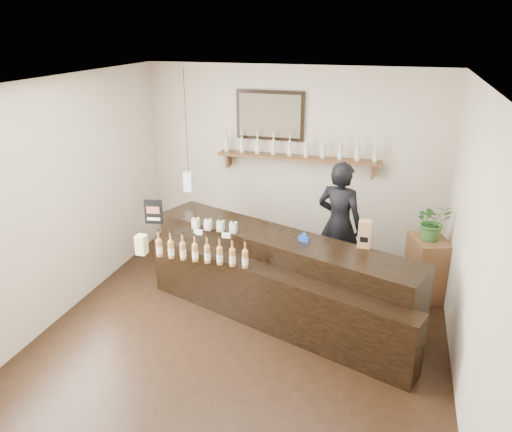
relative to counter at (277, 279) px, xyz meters
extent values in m
plane|color=black|center=(-0.25, -0.57, -0.46)|extent=(5.00, 5.00, 0.00)
plane|color=beige|center=(-0.25, 1.93, 0.94)|extent=(4.50, 0.00, 4.50)
plane|color=beige|center=(-0.25, -3.07, 0.94)|extent=(4.50, 0.00, 4.50)
plane|color=beige|center=(-2.50, -0.57, 0.94)|extent=(0.00, 5.00, 5.00)
plane|color=beige|center=(2.00, -0.57, 0.94)|extent=(0.00, 5.00, 5.00)
plane|color=white|center=(-0.25, -0.57, 2.34)|extent=(5.00, 5.00, 0.00)
cube|color=#56361D|center=(-0.15, 1.80, 1.04)|extent=(2.40, 0.25, 0.04)
cube|color=#56361D|center=(-1.23, 1.83, 0.92)|extent=(0.04, 0.20, 0.20)
cube|color=#56361D|center=(0.93, 1.83, 0.92)|extent=(0.04, 0.20, 0.20)
cube|color=black|center=(-0.60, 1.90, 1.62)|extent=(1.02, 0.04, 0.72)
cube|color=#41392A|center=(-0.60, 1.87, 1.62)|extent=(0.92, 0.01, 0.62)
cube|color=white|center=(-1.55, 1.03, 0.79)|extent=(0.12, 0.12, 0.28)
cylinder|color=black|center=(-1.55, 1.03, 1.64)|extent=(0.01, 0.01, 1.41)
cylinder|color=beige|center=(-1.25, 1.80, 1.17)|extent=(0.07, 0.07, 0.20)
cone|color=beige|center=(-1.25, 1.80, 1.29)|extent=(0.07, 0.07, 0.05)
cylinder|color=beige|center=(-1.25, 1.80, 1.35)|extent=(0.02, 0.02, 0.07)
cylinder|color=#E69843|center=(-1.25, 1.80, 1.40)|extent=(0.03, 0.03, 0.02)
cylinder|color=white|center=(-1.25, 1.80, 1.15)|extent=(0.07, 0.07, 0.09)
cylinder|color=beige|center=(-1.01, 1.80, 1.17)|extent=(0.07, 0.07, 0.20)
cone|color=beige|center=(-1.01, 1.80, 1.29)|extent=(0.07, 0.07, 0.05)
cylinder|color=beige|center=(-1.01, 1.80, 1.35)|extent=(0.02, 0.02, 0.07)
cylinder|color=#E69843|center=(-1.01, 1.80, 1.40)|extent=(0.03, 0.03, 0.02)
cylinder|color=white|center=(-1.01, 1.80, 1.15)|extent=(0.07, 0.07, 0.09)
cylinder|color=beige|center=(-0.76, 1.80, 1.17)|extent=(0.07, 0.07, 0.20)
cone|color=beige|center=(-0.76, 1.80, 1.29)|extent=(0.07, 0.07, 0.05)
cylinder|color=beige|center=(-0.76, 1.80, 1.35)|extent=(0.02, 0.02, 0.07)
cylinder|color=#E69843|center=(-0.76, 1.80, 1.40)|extent=(0.03, 0.03, 0.02)
cylinder|color=white|center=(-0.76, 1.80, 1.15)|extent=(0.07, 0.07, 0.09)
cylinder|color=beige|center=(-0.52, 1.80, 1.17)|extent=(0.07, 0.07, 0.20)
cone|color=beige|center=(-0.52, 1.80, 1.29)|extent=(0.07, 0.07, 0.05)
cylinder|color=beige|center=(-0.52, 1.80, 1.35)|extent=(0.02, 0.02, 0.07)
cylinder|color=#E69843|center=(-0.52, 1.80, 1.40)|extent=(0.03, 0.03, 0.02)
cylinder|color=white|center=(-0.52, 1.80, 1.15)|extent=(0.07, 0.07, 0.09)
cylinder|color=beige|center=(-0.27, 1.80, 1.17)|extent=(0.07, 0.07, 0.20)
cone|color=beige|center=(-0.27, 1.80, 1.29)|extent=(0.07, 0.07, 0.05)
cylinder|color=beige|center=(-0.27, 1.80, 1.35)|extent=(0.02, 0.02, 0.07)
cylinder|color=#E69843|center=(-0.27, 1.80, 1.40)|extent=(0.03, 0.03, 0.02)
cylinder|color=white|center=(-0.27, 1.80, 1.15)|extent=(0.07, 0.07, 0.09)
cylinder|color=beige|center=(-0.03, 1.80, 1.17)|extent=(0.07, 0.07, 0.20)
cone|color=beige|center=(-0.03, 1.80, 1.29)|extent=(0.07, 0.07, 0.05)
cylinder|color=beige|center=(-0.03, 1.80, 1.35)|extent=(0.02, 0.02, 0.07)
cylinder|color=#E69843|center=(-0.03, 1.80, 1.40)|extent=(0.03, 0.03, 0.02)
cylinder|color=white|center=(-0.03, 1.80, 1.15)|extent=(0.07, 0.07, 0.09)
cylinder|color=beige|center=(0.21, 1.80, 1.17)|extent=(0.07, 0.07, 0.20)
cone|color=beige|center=(0.21, 1.80, 1.29)|extent=(0.07, 0.07, 0.05)
cylinder|color=beige|center=(0.21, 1.80, 1.35)|extent=(0.02, 0.02, 0.07)
cylinder|color=#E69843|center=(0.21, 1.80, 1.40)|extent=(0.03, 0.03, 0.02)
cylinder|color=white|center=(0.21, 1.80, 1.15)|extent=(0.07, 0.07, 0.09)
cylinder|color=beige|center=(0.46, 1.80, 1.17)|extent=(0.07, 0.07, 0.20)
cone|color=beige|center=(0.46, 1.80, 1.29)|extent=(0.07, 0.07, 0.05)
cylinder|color=beige|center=(0.46, 1.80, 1.35)|extent=(0.02, 0.02, 0.07)
cylinder|color=#E69843|center=(0.46, 1.80, 1.40)|extent=(0.03, 0.03, 0.02)
cylinder|color=white|center=(0.46, 1.80, 1.15)|extent=(0.07, 0.07, 0.09)
cylinder|color=beige|center=(0.70, 1.80, 1.17)|extent=(0.07, 0.07, 0.20)
cone|color=beige|center=(0.70, 1.80, 1.29)|extent=(0.07, 0.07, 0.05)
cylinder|color=beige|center=(0.70, 1.80, 1.35)|extent=(0.02, 0.02, 0.07)
cylinder|color=#E69843|center=(0.70, 1.80, 1.40)|extent=(0.03, 0.03, 0.02)
cylinder|color=white|center=(0.70, 1.80, 1.15)|extent=(0.07, 0.07, 0.09)
cylinder|color=beige|center=(0.95, 1.80, 1.17)|extent=(0.07, 0.07, 0.20)
cone|color=beige|center=(0.95, 1.80, 1.29)|extent=(0.07, 0.07, 0.05)
cylinder|color=beige|center=(0.95, 1.80, 1.35)|extent=(0.02, 0.02, 0.07)
cylinder|color=#E69843|center=(0.95, 1.80, 1.40)|extent=(0.03, 0.03, 0.02)
cylinder|color=white|center=(0.95, 1.80, 1.15)|extent=(0.07, 0.07, 0.09)
cube|color=black|center=(0.01, 0.13, 0.03)|extent=(3.47, 1.75, 0.97)
cube|color=black|center=(0.01, -0.33, -0.09)|extent=(3.37, 1.46, 0.73)
cube|color=white|center=(-0.96, -0.10, 0.54)|extent=(0.10, 0.04, 0.05)
cube|color=white|center=(-0.60, -0.10, 0.54)|extent=(0.10, 0.04, 0.05)
cube|color=#D3D081|center=(-1.60, -0.33, 0.34)|extent=(0.12, 0.12, 0.12)
cube|color=#D3D081|center=(-1.60, -0.33, 0.46)|extent=(0.12, 0.12, 0.12)
cube|color=beige|center=(-1.06, 0.08, 0.58)|extent=(0.08, 0.08, 0.13)
cube|color=#FFC6CA|center=(-1.06, 0.03, 0.58)|extent=(0.07, 0.00, 0.06)
cylinder|color=black|center=(-1.06, 0.08, 0.66)|extent=(0.02, 0.02, 0.03)
cube|color=beige|center=(-0.90, 0.08, 0.58)|extent=(0.08, 0.08, 0.13)
cube|color=#FFC6CA|center=(-0.90, 0.03, 0.58)|extent=(0.07, 0.00, 0.06)
cylinder|color=black|center=(-0.90, 0.08, 0.66)|extent=(0.02, 0.02, 0.03)
cube|color=beige|center=(-0.74, 0.08, 0.58)|extent=(0.08, 0.08, 0.13)
cube|color=#FFC6CA|center=(-0.74, 0.03, 0.58)|extent=(0.07, 0.00, 0.06)
cylinder|color=black|center=(-0.74, 0.08, 0.66)|extent=(0.02, 0.02, 0.03)
cube|color=beige|center=(-0.57, 0.08, 0.58)|extent=(0.08, 0.08, 0.13)
cube|color=#FFC6CA|center=(-0.57, 0.03, 0.58)|extent=(0.07, 0.00, 0.06)
cylinder|color=black|center=(-0.57, 0.08, 0.66)|extent=(0.02, 0.02, 0.03)
cylinder|color=#AE773B|center=(-1.37, -0.33, 0.38)|extent=(0.07, 0.07, 0.20)
cone|color=#AE773B|center=(-1.37, -0.33, 0.51)|extent=(0.07, 0.07, 0.05)
cylinder|color=#AE773B|center=(-1.37, -0.33, 0.57)|extent=(0.02, 0.02, 0.07)
cylinder|color=black|center=(-1.37, -0.33, 0.61)|extent=(0.03, 0.03, 0.02)
cylinder|color=white|center=(-1.37, -0.33, 0.36)|extent=(0.07, 0.07, 0.09)
cylinder|color=#AE773B|center=(-1.22, -0.33, 0.38)|extent=(0.07, 0.07, 0.20)
cone|color=#AE773B|center=(-1.22, -0.33, 0.51)|extent=(0.07, 0.07, 0.05)
cylinder|color=#AE773B|center=(-1.22, -0.33, 0.57)|extent=(0.02, 0.02, 0.07)
cylinder|color=black|center=(-1.22, -0.33, 0.61)|extent=(0.03, 0.03, 0.02)
cylinder|color=white|center=(-1.22, -0.33, 0.36)|extent=(0.07, 0.07, 0.09)
cylinder|color=#AE773B|center=(-1.06, -0.33, 0.38)|extent=(0.07, 0.07, 0.20)
cone|color=#AE773B|center=(-1.06, -0.33, 0.51)|extent=(0.07, 0.07, 0.05)
cylinder|color=#AE773B|center=(-1.06, -0.33, 0.57)|extent=(0.02, 0.02, 0.07)
cylinder|color=black|center=(-1.06, -0.33, 0.61)|extent=(0.03, 0.03, 0.02)
cylinder|color=white|center=(-1.06, -0.33, 0.36)|extent=(0.07, 0.07, 0.09)
cylinder|color=#AE773B|center=(-0.91, -0.33, 0.38)|extent=(0.07, 0.07, 0.20)
cone|color=#AE773B|center=(-0.91, -0.33, 0.51)|extent=(0.07, 0.07, 0.05)
cylinder|color=#AE773B|center=(-0.91, -0.33, 0.57)|extent=(0.02, 0.02, 0.07)
cylinder|color=black|center=(-0.91, -0.33, 0.61)|extent=(0.03, 0.03, 0.02)
cylinder|color=white|center=(-0.91, -0.33, 0.36)|extent=(0.07, 0.07, 0.09)
cylinder|color=#AE773B|center=(-0.76, -0.33, 0.38)|extent=(0.07, 0.07, 0.20)
cone|color=#AE773B|center=(-0.76, -0.33, 0.51)|extent=(0.07, 0.07, 0.05)
cylinder|color=#AE773B|center=(-0.76, -0.33, 0.57)|extent=(0.02, 0.02, 0.07)
cylinder|color=black|center=(-0.76, -0.33, 0.61)|extent=(0.03, 0.03, 0.02)
cylinder|color=white|center=(-0.76, -0.33, 0.36)|extent=(0.07, 0.07, 0.09)
cylinder|color=#AE773B|center=(-0.60, -0.33, 0.38)|extent=(0.07, 0.07, 0.20)
cone|color=#AE773B|center=(-0.60, -0.33, 0.51)|extent=(0.07, 0.07, 0.05)
cylinder|color=#AE773B|center=(-0.60, -0.33, 0.57)|extent=(0.02, 0.02, 0.07)
cylinder|color=black|center=(-0.60, -0.33, 0.61)|extent=(0.03, 0.03, 0.02)
cylinder|color=white|center=(-0.60, -0.33, 0.36)|extent=(0.07, 0.07, 0.09)
cylinder|color=#AE773B|center=(-0.45, -0.33, 0.38)|extent=(0.07, 0.07, 0.20)
cone|color=#AE773B|center=(-0.45, -0.33, 0.51)|extent=(0.07, 0.07, 0.05)
cylinder|color=#AE773B|center=(-0.45, -0.33, 0.57)|extent=(0.02, 0.02, 0.07)
cylinder|color=black|center=(-0.45, -0.33, 0.61)|extent=(0.03, 0.03, 0.02)
cylinder|color=white|center=(-0.45, -0.33, 0.36)|extent=(0.07, 0.07, 0.09)
cylinder|color=#AE773B|center=(-0.30, -0.33, 0.38)|extent=(0.07, 0.07, 0.20)
cone|color=#AE773B|center=(-0.30, -0.33, 0.51)|extent=(0.07, 0.07, 0.05)
cylinder|color=#AE773B|center=(-0.30, -0.33, 0.57)|extent=(0.02, 0.02, 0.07)
cylinder|color=black|center=(-0.30, -0.33, 0.61)|extent=(0.03, 0.03, 0.02)
cylinder|color=white|center=(-0.30, -0.33, 0.36)|extent=(0.07, 0.07, 0.09)
cube|color=black|center=(-1.62, 0.07, 0.67)|extent=(0.23, 0.06, 0.32)
cube|color=#9A5438|center=(-1.62, 0.05, 0.70)|extent=(0.16, 0.03, 0.09)
cube|color=white|center=(-1.62, 0.05, 0.58)|extent=(0.16, 0.03, 0.04)
cube|color=#A0754D|center=(0.98, 0.09, 0.67)|extent=(0.14, 0.11, 0.32)
cube|color=black|center=(0.98, 0.03, 0.63)|extent=(0.09, 0.00, 0.06)
cube|color=#1840A8|center=(0.30, 0.05, 0.54)|extent=(0.13, 0.08, 0.06)
cylinder|color=#1840A8|center=(0.30, 0.05, 0.59)|extent=(0.07, 0.05, 0.07)
cube|color=#56361D|center=(1.75, 0.92, -0.05)|extent=(0.56, 0.66, 0.81)
imported|color=#346729|center=(1.75, 0.92, 0.59)|extent=(0.54, 0.51, 0.48)
imported|color=black|center=(0.60, 0.98, 0.51)|extent=(0.81, 0.65, 1.93)
camera|label=1|loc=(1.23, -5.19, 2.88)|focal=35.00mm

